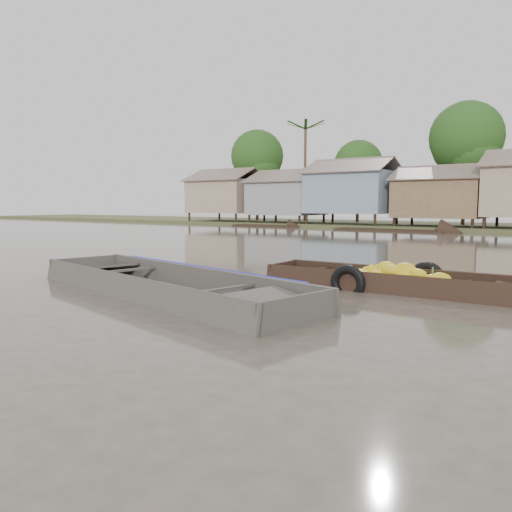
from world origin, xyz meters
The scene contains 3 objects.
ground centered at (0.00, 0.00, 0.00)m, with size 120.00×120.00×0.00m, color #484237.
banana_boat centered at (2.14, 3.31, 0.17)m, with size 5.87×1.61×0.84m.
viewer_boat centered at (-1.54, 0.14, 0.06)m, with size 7.79×3.50×0.61m.
Camera 1 is at (5.76, -7.09, 1.84)m, focal length 35.00 mm.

